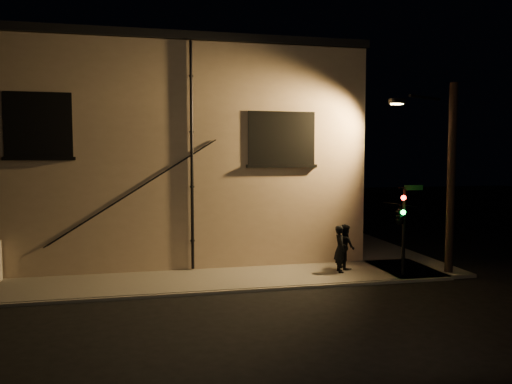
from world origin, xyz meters
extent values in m
plane|color=black|center=(0.00, 0.00, 0.00)|extent=(90.00, 90.00, 0.00)
cube|color=#67625D|center=(-3.00, 1.50, 0.06)|extent=(20.00, 3.00, 0.12)
cube|color=#67625D|center=(6.50, 8.00, 0.06)|extent=(3.00, 16.00, 0.12)
cube|color=#C9AD90|center=(-3.00, 9.00, 4.25)|extent=(16.00, 12.00, 8.50)
cube|color=black|center=(-3.00, 9.00, 8.65)|extent=(16.20, 12.20, 0.30)
cube|color=black|center=(-7.00, 2.98, 5.40)|extent=(2.20, 0.10, 2.20)
cube|color=black|center=(-7.00, 3.00, 5.40)|extent=(1.98, 0.05, 1.98)
cube|color=black|center=(1.60, 2.98, 5.00)|extent=(2.60, 0.10, 2.00)
cube|color=#A5B28C|center=(1.60, 3.00, 5.00)|extent=(2.38, 0.05, 1.78)
cylinder|color=black|center=(-1.80, 2.92, 4.31)|extent=(0.11, 0.11, 8.30)
cylinder|color=black|center=(-4.00, 2.95, 3.00)|extent=(5.96, 0.04, 3.75)
cylinder|color=black|center=(-3.88, 2.95, 3.06)|extent=(5.96, 0.04, 3.75)
imported|color=black|center=(3.38, 1.42, 0.97)|extent=(0.48, 0.67, 1.71)
imported|color=black|center=(3.78, 1.89, 0.95)|extent=(0.68, 0.85, 1.67)
cylinder|color=black|center=(5.43, 0.58, 1.64)|extent=(0.12, 0.12, 3.05)
imported|color=black|center=(5.21, 0.46, 2.29)|extent=(0.71, 1.87, 0.74)
sphere|color=#FF140C|center=(5.23, 0.28, 2.89)|extent=(0.17, 0.17, 0.17)
sphere|color=#14FF3F|center=(5.23, 0.28, 2.38)|extent=(0.17, 0.17, 0.17)
cube|color=#0C4C1E|center=(5.78, 0.58, 3.21)|extent=(0.70, 0.03, 0.18)
cylinder|color=black|center=(7.26, 0.59, 3.46)|extent=(0.29, 0.29, 6.92)
cylinder|color=black|center=(6.46, 1.14, 6.44)|extent=(1.76, 0.96, 0.10)
cube|color=black|center=(5.66, 1.69, 6.34)|extent=(0.55, 0.28, 0.18)
cube|color=#FFC672|center=(5.66, 1.69, 6.24)|extent=(0.42, 0.20, 0.04)
camera|label=1|loc=(-3.43, -15.34, 4.40)|focal=35.00mm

